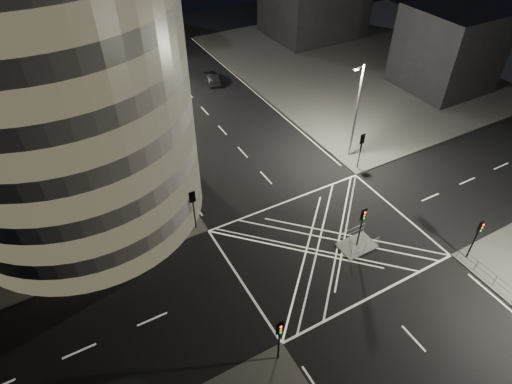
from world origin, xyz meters
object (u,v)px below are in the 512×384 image
traffic_signal_island (362,221)px  street_lamp_left_far (107,69)px  street_lamp_right_far (356,109)px  traffic_signal_nl (279,334)px  street_lamp_left_near (160,147)px  traffic_signal_fl (193,203)px  traffic_signal_nr (478,233)px  sedan (212,78)px  traffic_signal_fr (361,145)px  central_island (357,245)px

traffic_signal_island → street_lamp_left_far: size_ratio=0.40×
street_lamp_right_far → traffic_signal_nl: bearing=-139.1°
traffic_signal_nl → street_lamp_right_far: (18.24, 15.80, 2.63)m
street_lamp_left_near → traffic_signal_nl: bearing=-88.1°
traffic_signal_fl → street_lamp_left_far: (-0.64, 23.20, 2.63)m
traffic_signal_nr → street_lamp_right_far: 16.03m
traffic_signal_fl → sedan: size_ratio=0.96×
traffic_signal_nl → traffic_signal_fr: size_ratio=1.00×
street_lamp_left_near → sedan: size_ratio=2.41×
traffic_signal_nl → street_lamp_left_near: 18.99m
central_island → street_lamp_right_far: (7.44, 10.50, 5.47)m
traffic_signal_nr → traffic_signal_island: size_ratio=1.00×
traffic_signal_nl → traffic_signal_nr: same height
traffic_signal_fl → traffic_signal_nl: bearing=-90.0°
traffic_signal_fl → traffic_signal_nl: size_ratio=1.00×
traffic_signal_nr → sedan: size_ratio=0.96×
traffic_signal_nr → traffic_signal_fl: bearing=142.3°
traffic_signal_fl → traffic_signal_island: 13.62m
sedan → traffic_signal_fr: bearing=111.7°
street_lamp_left_near → sedan: bearing=55.6°
street_lamp_left_far → sedan: 14.34m
street_lamp_left_near → sedan: street_lamp_left_near is taller
street_lamp_right_far → sedan: bearing=103.6°
traffic_signal_fl → traffic_signal_fr: 17.60m
traffic_signal_fl → street_lamp_left_far: street_lamp_left_far is taller
traffic_signal_fr → street_lamp_left_near: size_ratio=0.40×
central_island → traffic_signal_nl: (-10.80, -5.30, 2.84)m
central_island → traffic_signal_nr: 9.08m
traffic_signal_fl → street_lamp_left_far: 23.36m
street_lamp_right_far → sedan: size_ratio=2.41×
traffic_signal_fr → street_lamp_right_far: (0.64, 2.20, 2.63)m
traffic_signal_fl → traffic_signal_fr: bearing=0.0°
central_island → traffic_signal_fl: size_ratio=0.75×
traffic_signal_fl → street_lamp_right_far: 18.55m
traffic_signal_nl → traffic_signal_fr: bearing=37.7°
street_lamp_left_far → traffic_signal_fl: bearing=-88.4°
central_island → sedan: 33.15m
traffic_signal_nr → street_lamp_left_near: bearing=134.1°
traffic_signal_island → street_lamp_left_near: street_lamp_left_near is taller
central_island → traffic_signal_island: (0.00, 0.00, 2.84)m
traffic_signal_nl → traffic_signal_fr: same height
street_lamp_left_near → traffic_signal_fl: bearing=-83.0°
traffic_signal_nr → traffic_signal_nl: bearing=180.0°
street_lamp_left_near → street_lamp_right_far: 19.11m
central_island → traffic_signal_nl: traffic_signal_nl is taller
traffic_signal_island → street_lamp_right_far: (7.44, 10.50, 2.63)m
traffic_signal_nl → street_lamp_left_far: street_lamp_left_far is taller
street_lamp_left_near → street_lamp_left_far: 18.00m
central_island → sedan: sedan is taller
traffic_signal_fr → street_lamp_left_far: size_ratio=0.40×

